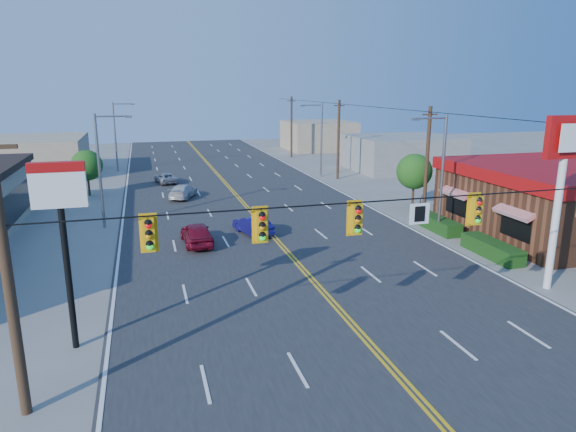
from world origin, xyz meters
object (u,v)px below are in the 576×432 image
object	(u,v)px
signal_span	(384,232)
pizza_hut_sign	(62,217)
car_magenta	(197,234)
car_blue	(253,226)
kfc	(572,198)
car_silver	(166,178)
car_white	(183,192)
kfc_pylon	(562,168)

from	to	relation	value
signal_span	pizza_hut_sign	bearing A→B (deg)	159.81
car_magenta	car_blue	xyz separation A→B (m)	(3.88, 1.27, -0.10)
pizza_hut_sign	car_blue	distance (m)	17.06
car_blue	signal_span	bearing A→B (deg)	77.66
signal_span	car_magenta	xyz separation A→B (m)	(-4.96, 15.94, -4.17)
kfc	car_magenta	xyz separation A→B (m)	(-24.98, 3.94, -1.67)
signal_span	car_magenta	distance (m)	17.20
car_blue	car_silver	bearing A→B (deg)	-93.26
kfc	car_white	size ratio (longest dim) A/B	3.87
car_magenta	car_blue	world-z (taller)	car_magenta
signal_span	car_magenta	size ratio (longest dim) A/B	5.81
kfc_pylon	car_silver	size ratio (longest dim) A/B	2.20
signal_span	kfc	bearing A→B (deg)	30.94
pizza_hut_sign	car_silver	size ratio (longest dim) A/B	1.77
signal_span	car_white	size ratio (longest dim) A/B	5.77
kfc_pylon	car_magenta	size ratio (longest dim) A/B	2.03
car_white	signal_span	bearing A→B (deg)	120.58
signal_span	kfc_pylon	xyz separation A→B (m)	(11.12, 4.00, 1.16)
kfc_pylon	car_magenta	bearing A→B (deg)	143.41
car_blue	kfc	bearing A→B (deg)	150.21
kfc_pylon	car_magenta	xyz separation A→B (m)	(-16.08, 11.94, -5.33)
car_magenta	car_silver	bearing A→B (deg)	-90.94
kfc	car_silver	distance (m)	36.82
kfc	car_white	xyz separation A→B (m)	(-24.69, 18.30, -1.77)
car_blue	car_white	xyz separation A→B (m)	(-3.58, 13.10, -0.01)
car_white	pizza_hut_sign	bearing A→B (deg)	98.53
car_white	kfc	bearing A→B (deg)	165.27
car_magenta	car_white	distance (m)	14.37
pizza_hut_sign	car_silver	world-z (taller)	pizza_hut_sign
kfc_pylon	car_blue	xyz separation A→B (m)	(-12.20, 13.20, -5.43)
kfc	car_white	distance (m)	30.78
signal_span	car_silver	bearing A→B (deg)	98.65
car_blue	car_magenta	bearing A→B (deg)	2.14
car_magenta	car_white	xyz separation A→B (m)	(0.29, 14.37, -0.10)
pizza_hut_sign	car_silver	xyz separation A→B (m)	(5.08, 34.17, -4.64)
kfc	car_blue	distance (m)	21.81
kfc	car_silver	bearing A→B (deg)	134.61
kfc	car_magenta	bearing A→B (deg)	171.04
car_magenta	pizza_hut_sign	bearing A→B (deg)	60.50
car_blue	pizza_hut_sign	bearing A→B (deg)	37.48
kfc	car_magenta	size ratio (longest dim) A/B	3.90
kfc	kfc_pylon	distance (m)	12.52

